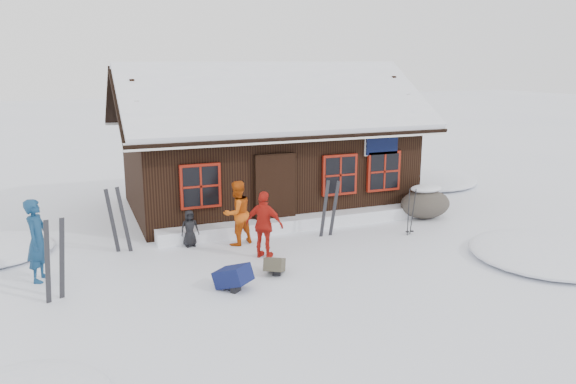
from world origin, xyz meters
The scene contains 15 objects.
ground centered at (0.00, 0.00, 0.00)m, with size 120.00×120.00×0.00m, color white.
mountain_hut centered at (1.50, 4.98, 1.58)m, with size 8.90×6.09×4.42m.
snow_drift centered at (1.50, 2.25, 0.17)m, with size 7.60×0.60×0.35m, color white.
snow_mounds centered at (1.65, 1.86, 0.00)m, with size 20.60×13.20×0.48m.
skier_teal centered at (-4.85, 0.80, 0.86)m, with size 0.63×0.41×1.73m, color navy.
skier_orange_left centered at (-0.41, 1.57, 0.80)m, with size 0.78×0.60×1.60m, color #C9500E.
skier_orange_right centered at (-0.10, 0.42, 0.78)m, with size 0.91×0.38×1.56m, color red.
skier_crouched centered at (-1.53, 1.85, 0.45)m, with size 0.44×0.29×0.91m, color black.
boulder centered at (5.30, 1.91, 0.44)m, with size 1.49×1.12×0.87m.
ski_pair_left centered at (-4.52, -0.36, 0.77)m, with size 0.45×0.21×1.63m.
ski_pair_mid centered at (-3.17, 2.02, 0.76)m, with size 0.57×0.16×1.62m.
ski_pair_right centered at (1.99, 1.36, 0.71)m, with size 0.50×0.21×1.52m.
ski_poles centered at (4.00, 0.70, 0.59)m, with size 0.23×0.11×1.26m.
backpack_blue centered at (-1.28, -1.08, 0.18)m, with size 0.49×0.65×0.35m, color #0F1644.
backpack_olive centered at (-0.24, -0.63, 0.14)m, with size 0.39×0.51×0.28m, color #454031.
Camera 1 is at (-4.07, -11.19, 4.42)m, focal length 35.00 mm.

